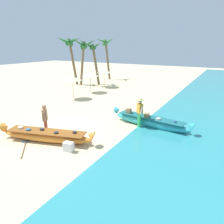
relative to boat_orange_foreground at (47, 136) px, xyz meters
The scene contains 14 objects.
ground_plane 1.18m from the boat_orange_foreground, 101.23° to the left, with size 80.00×80.00×0.00m, color beige.
boat_orange_foreground is the anchor object (origin of this frame).
boat_cyan_midground 5.60m from the boat_orange_foreground, 48.79° to the left, with size 4.85×1.19×0.86m.
person_vendor_hatted 5.00m from the boat_orange_foreground, 48.98° to the left, with size 0.54×0.50×1.76m.
person_tourist_customer 1.00m from the boat_orange_foreground, 137.56° to the left, with size 0.51×0.55×1.62m.
parasol_row_0 8.51m from the boat_orange_foreground, 121.24° to the left, with size 1.60×1.60×1.91m.
parasol_row_1 11.04m from the boat_orange_foreground, 114.32° to the left, with size 1.60×1.60×1.91m.
parasol_row_2 13.88m from the boat_orange_foreground, 110.25° to the left, with size 1.60×1.60×1.91m.
palm_tree_tall_inland 20.06m from the boat_orange_foreground, 113.05° to the left, with size 2.54×2.67×5.46m.
palm_tree_leaning_seaward 16.20m from the boat_orange_foreground, 125.93° to the left, with size 2.75×2.79×5.47m.
palm_tree_mid_cluster 15.94m from the boat_orange_foreground, 116.24° to the left, with size 2.55×2.52×4.85m.
palm_tree_far_behind 15.14m from the boat_orange_foreground, 119.70° to the left, with size 2.76×2.56×5.18m.
cooler_box 1.62m from the boat_orange_foreground, ahead, with size 0.43×0.28×0.42m, color silver.
paddle 1.09m from the boat_orange_foreground, 112.87° to the right, with size 1.37×1.36×0.05m.
Camera 1 is at (7.48, -7.42, 4.42)m, focal length 32.98 mm.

